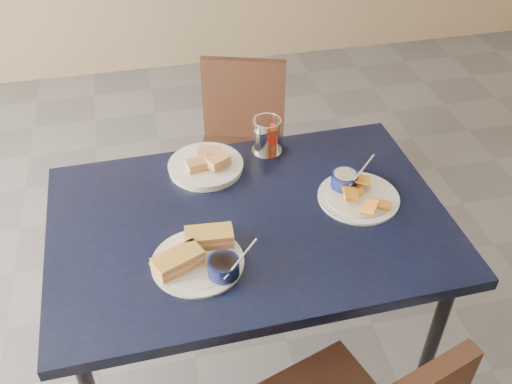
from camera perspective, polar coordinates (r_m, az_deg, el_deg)
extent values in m
plane|color=#545459|center=(2.38, -6.12, -16.17)|extent=(6.00, 6.00, 0.00)
cube|color=black|center=(1.81, -0.65, -3.12)|extent=(1.26, 0.85, 0.04)
cylinder|color=black|center=(2.04, 17.05, -14.71)|extent=(0.04, 0.04, 0.71)
cylinder|color=black|center=(2.30, -15.71, -6.35)|extent=(0.04, 0.04, 0.71)
cylinder|color=black|center=(2.43, 10.30, -2.44)|extent=(0.04, 0.04, 0.71)
cube|color=black|center=(2.65, -1.58, 3.43)|extent=(0.48, 0.46, 0.04)
cylinder|color=black|center=(2.65, -4.15, -2.40)|extent=(0.03, 0.03, 0.37)
cylinder|color=black|center=(2.69, 2.33, -1.44)|extent=(0.03, 0.03, 0.37)
cylinder|color=black|center=(2.87, -5.11, 1.41)|extent=(0.03, 0.03, 0.37)
cylinder|color=black|center=(2.91, 0.90, 2.24)|extent=(0.03, 0.03, 0.37)
cube|color=black|center=(2.66, -2.37, 9.24)|extent=(0.37, 0.15, 0.40)
cylinder|color=white|center=(1.66, -5.85, -6.98)|extent=(0.27, 0.27, 0.01)
cylinder|color=white|center=(1.66, -5.86, -6.85)|extent=(0.22, 0.22, 0.00)
cube|color=gold|center=(1.63, -7.78, -6.80)|extent=(0.16, 0.12, 0.04)
cube|color=tan|center=(1.64, -7.77, -6.91)|extent=(0.16, 0.13, 0.01)
cube|color=gold|center=(1.69, -4.71, -4.50)|extent=(0.15, 0.08, 0.04)
cube|color=tan|center=(1.69, -4.70, -4.61)|extent=(0.15, 0.09, 0.01)
cylinder|color=#0A0F3B|center=(1.60, -3.27, -7.51)|extent=(0.09, 0.09, 0.05)
cylinder|color=black|center=(1.59, -3.29, -7.12)|extent=(0.08, 0.08, 0.01)
cylinder|color=silver|center=(1.56, -1.56, -6.71)|extent=(0.11, 0.07, 0.08)
cylinder|color=white|center=(1.89, 10.21, -0.52)|extent=(0.27, 0.27, 0.01)
cylinder|color=white|center=(1.89, 10.23, -0.40)|extent=(0.22, 0.22, 0.00)
cube|color=#FBA432|center=(1.86, 12.39, -1.25)|extent=(0.08, 0.07, 0.01)
cube|color=#FBA432|center=(1.89, 9.79, 0.10)|extent=(0.07, 0.05, 0.02)
cube|color=#FBA432|center=(1.83, 11.27, -1.64)|extent=(0.08, 0.08, 0.02)
cube|color=#FBA432|center=(1.86, 9.44, -0.33)|extent=(0.06, 0.07, 0.01)
cube|color=#FBA432|center=(1.91, 9.01, 1.15)|extent=(0.07, 0.05, 0.02)
cube|color=#FBA432|center=(1.85, 9.41, -0.26)|extent=(0.06, 0.07, 0.02)
cube|color=#FBA432|center=(1.90, 10.41, 1.07)|extent=(0.08, 0.06, 0.02)
cube|color=#FBA432|center=(1.91, 8.85, 1.64)|extent=(0.08, 0.06, 0.02)
cylinder|color=#0A0F3B|center=(1.91, 8.85, 1.22)|extent=(0.09, 0.09, 0.05)
cylinder|color=beige|center=(1.90, 8.90, 1.60)|extent=(0.08, 0.08, 0.01)
cylinder|color=silver|center=(1.88, 10.47, 2.05)|extent=(0.11, 0.07, 0.08)
cylinder|color=white|center=(1.99, -5.04, 2.50)|extent=(0.26, 0.26, 0.02)
cylinder|color=white|center=(1.98, -5.06, 2.75)|extent=(0.21, 0.21, 0.00)
cube|color=tan|center=(1.96, -5.87, 2.73)|extent=(0.08, 0.06, 0.03)
cube|color=tan|center=(2.00, -4.66, 3.90)|extent=(0.09, 0.07, 0.03)
cube|color=tan|center=(1.95, -3.81, 3.11)|extent=(0.09, 0.08, 0.03)
cylinder|color=silver|center=(2.07, 1.07, 4.18)|extent=(0.11, 0.11, 0.01)
cylinder|color=silver|center=(2.07, 1.79, 6.36)|extent=(0.01, 0.01, 0.13)
cylinder|color=silver|center=(2.06, -0.05, 6.14)|extent=(0.01, 0.01, 0.13)
cylinder|color=silver|center=(2.00, 0.37, 5.09)|extent=(0.01, 0.01, 0.13)
cylinder|color=silver|center=(2.01, 2.26, 5.32)|extent=(0.01, 0.01, 0.13)
torus|color=silver|center=(2.00, 1.12, 7.16)|extent=(0.10, 0.10, 0.00)
cylinder|color=silver|center=(2.04, 0.49, 5.14)|extent=(0.05, 0.05, 0.08)
cone|color=silver|center=(2.01, 0.49, 6.39)|extent=(0.04, 0.04, 0.02)
cylinder|color=brown|center=(2.06, 1.65, 5.37)|extent=(0.03, 0.03, 0.08)
cylinder|color=#AA1309|center=(2.06, 1.65, 5.37)|extent=(0.03, 0.03, 0.03)
cylinder|color=#AA1309|center=(2.03, 1.68, 6.57)|extent=(0.02, 0.02, 0.02)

